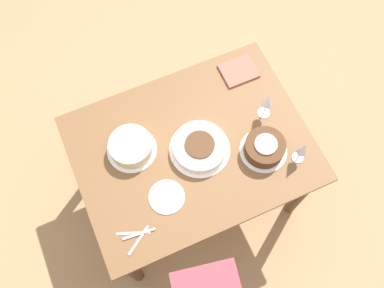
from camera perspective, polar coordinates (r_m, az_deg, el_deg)
name	(u,v)px	position (r m, az deg, el deg)	size (l,w,h in m)	color
ground_plane	(192,188)	(3.03, 0.00, -5.93)	(12.00, 12.00, 0.00)	#A87F56
dining_table	(192,156)	(2.43, 0.00, -1.58)	(1.26, 0.95, 0.76)	brown
cake_center_white	(200,147)	(2.28, 1.03, -0.42)	(0.33, 0.33, 0.08)	white
cake_front_chocolate	(264,148)	(2.29, 9.64, -0.49)	(0.26, 0.26, 0.10)	white
cake_back_decorated	(131,147)	(2.29, -8.14, -0.37)	(0.27, 0.27, 0.09)	white
wine_glass_near	(268,101)	(2.31, 10.04, 5.62)	(0.07, 0.07, 0.20)	silver
wine_glass_far	(303,149)	(2.24, 14.60, -0.65)	(0.06, 0.06, 0.19)	silver
dessert_plate_left	(167,197)	(2.22, -3.39, -7.06)	(0.19, 0.19, 0.01)	white
fork_pile	(137,236)	(2.19, -7.35, -12.04)	(0.19, 0.13, 0.01)	silver
napkin_stack	(239,71)	(2.54, 6.25, 9.66)	(0.20, 0.17, 0.02)	#B75B4C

